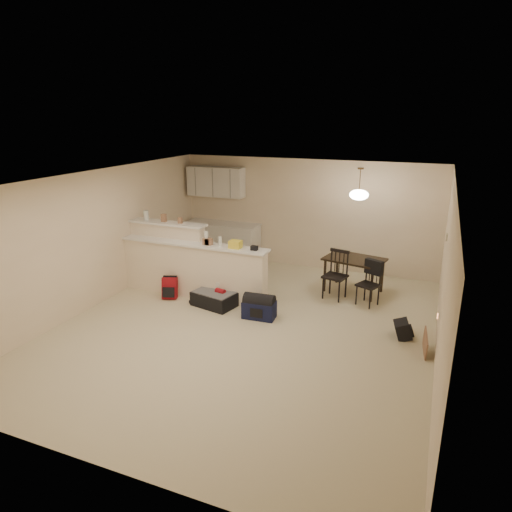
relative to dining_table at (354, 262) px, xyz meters
The scene contains 23 objects.
room 2.75m from the dining_table, 120.75° to the right, with size 7.00×7.02×2.50m.
breakfast_bar 3.40m from the dining_table, 157.09° to the right, with size 3.08×0.58×1.39m.
upper_cabinets 3.93m from the dining_table, 164.09° to the left, with size 1.40×0.34×0.70m, color white.
kitchen_counter 3.49m from the dining_table, 165.25° to the left, with size 1.80×0.60×0.90m, color white.
thermostat 1.99m from the dining_table, 24.98° to the right, with size 0.02×0.12×0.12m, color beige.
jar 4.31m from the dining_table, 163.72° to the right, with size 0.10×0.10×0.20m, color silver.
cereal_box 3.91m from the dining_table, 161.95° to the right, with size 0.10×0.07×0.16m, color #95694D.
small_box 3.56m from the dining_table, 160.03° to the right, with size 0.08×0.06×0.12m, color #95694D.
bottle_a 2.98m from the dining_table, 151.31° to the right, with size 0.07×0.07×0.26m, color silver.
bottle_b 2.73m from the dining_table, 148.33° to the right, with size 0.06×0.06×0.18m, color silver.
bag_lump 2.47m from the dining_table, 144.42° to the right, with size 0.22×0.18×0.14m, color #95694D.
pouch 2.18m from the dining_table, 138.50° to the right, with size 0.12×0.10×0.08m, color #95694D.
extra_item_x 2.93m from the dining_table, 150.84° to the right, with size 0.13×0.10×0.12m, color #95694D.
extra_item_y 2.97m from the dining_table, 151.28° to the right, with size 0.14×0.10×0.13m, color #95694D.
dining_table is the anchor object (origin of this frame).
pendant_lamp 1.37m from the dining_table, 90.00° to the right, with size 0.36×0.36×0.62m.
dining_chair_near 0.57m from the dining_table, 119.74° to the right, with size 0.42×0.40×0.95m, color black, non-canonical shape.
dining_chair_far 0.71m from the dining_table, 56.43° to the right, with size 0.37×0.35×0.84m, color black, non-canonical shape.
suitcase 2.88m from the dining_table, 143.38° to the right, with size 0.78×0.51×0.26m, color black.
red_backpack 3.69m from the dining_table, 152.49° to the right, with size 0.28×0.18×0.42m, color maroon.
navy_duffel 2.33m from the dining_table, 124.75° to the right, with size 0.57×0.31×0.31m, color #111637.
black_daypack 2.09m from the dining_table, 56.48° to the right, with size 0.31×0.22×0.28m, color black.
cardboard_sheet 2.63m from the dining_table, 55.23° to the right, with size 0.45×0.02×0.34m, color #95694D.
Camera 1 is at (2.80, -6.44, 3.48)m, focal length 32.00 mm.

